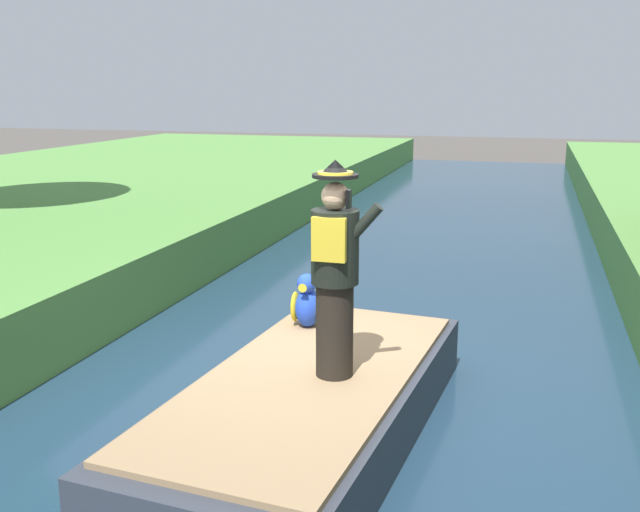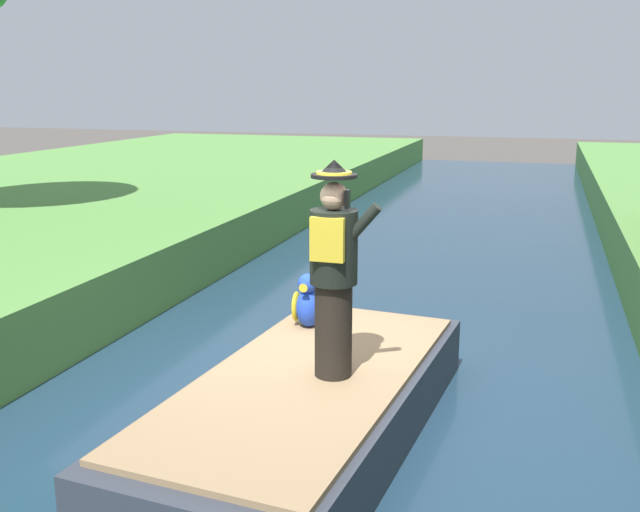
{
  "view_description": "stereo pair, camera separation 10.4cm",
  "coord_description": "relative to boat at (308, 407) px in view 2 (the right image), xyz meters",
  "views": [
    {
      "loc": [
        1.73,
        -6.36,
        3.15
      ],
      "look_at": [
        -0.08,
        -0.13,
        1.61
      ],
      "focal_mm": 40.63,
      "sensor_mm": 36.0,
      "label": 1
    },
    {
      "loc": [
        1.83,
        -6.33,
        3.15
      ],
      "look_at": [
        -0.08,
        -0.13,
        1.61
      ],
      "focal_mm": 40.63,
      "sensor_mm": 36.0,
      "label": 2
    }
  ],
  "objects": [
    {
      "name": "person_pirate",
      "position": [
        0.22,
        0.04,
        1.23
      ],
      "size": [
        0.61,
        0.42,
        1.85
      ],
      "rotation": [
        0.0,
        0.0,
        -0.19
      ],
      "color": "black",
      "rests_on": "boat"
    },
    {
      "name": "ground_plane",
      "position": [
        0.0,
        0.76,
        -0.4
      ],
      "size": [
        80.0,
        80.0,
        0.0
      ],
      "primitive_type": "plane",
      "color": "#4C4742"
    },
    {
      "name": "boat",
      "position": [
        0.0,
        0.0,
        0.0
      ],
      "size": [
        2.17,
        4.34,
        0.61
      ],
      "color": "#333842",
      "rests_on": "canal_water"
    },
    {
      "name": "canal_water",
      "position": [
        0.0,
        0.76,
        -0.35
      ],
      "size": [
        6.07,
        48.0,
        0.1
      ],
      "primitive_type": "cube",
      "color": "#1E384C",
      "rests_on": "ground"
    },
    {
      "name": "parrot_plush",
      "position": [
        -0.38,
        1.21,
        0.55
      ],
      "size": [
        0.36,
        0.35,
        0.57
      ],
      "color": "blue",
      "rests_on": "boat"
    }
  ]
}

